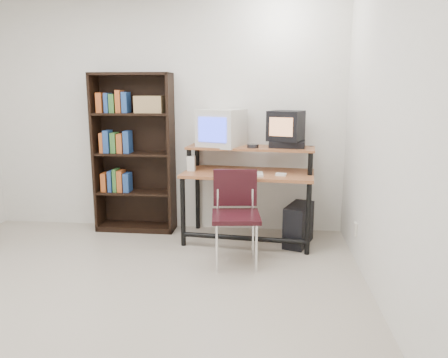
# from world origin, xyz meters

# --- Properties ---
(floor) EXTENTS (4.00, 4.00, 0.01)m
(floor) POSITION_xyz_m (0.00, 0.00, -0.01)
(floor) COLOR #B7AA97
(floor) RESTS_ON ground
(back_wall) EXTENTS (4.00, 0.01, 2.60)m
(back_wall) POSITION_xyz_m (0.00, 2.00, 1.30)
(back_wall) COLOR silver
(back_wall) RESTS_ON floor
(right_wall) EXTENTS (0.01, 4.00, 2.60)m
(right_wall) POSITION_xyz_m (2.00, 0.00, 1.30)
(right_wall) COLOR silver
(right_wall) RESTS_ON floor
(computer_desk) EXTENTS (1.38, 0.79, 0.98)m
(computer_desk) POSITION_xyz_m (0.97, 1.62, 0.70)
(computer_desk) COLOR #9B5A32
(computer_desk) RESTS_ON floor
(crt_monitor) EXTENTS (0.54, 0.54, 0.40)m
(crt_monitor) POSITION_xyz_m (0.67, 1.78, 1.17)
(crt_monitor) COLOR beige
(crt_monitor) RESTS_ON computer_desk
(vcr) EXTENTS (0.39, 0.30, 0.08)m
(vcr) POSITION_xyz_m (1.36, 1.72, 1.01)
(vcr) COLOR black
(vcr) RESTS_ON computer_desk
(crt_tv) EXTENTS (0.41, 0.41, 0.31)m
(crt_tv) POSITION_xyz_m (1.34, 1.74, 1.20)
(crt_tv) COLOR black
(crt_tv) RESTS_ON vcr
(cd_spindle) EXTENTS (0.13, 0.13, 0.05)m
(cd_spindle) POSITION_xyz_m (1.01, 1.64, 0.99)
(cd_spindle) COLOR #26262B
(cd_spindle) RESTS_ON computer_desk
(keyboard) EXTENTS (0.48, 0.24, 0.03)m
(keyboard) POSITION_xyz_m (0.89, 1.43, 0.74)
(keyboard) COLOR beige
(keyboard) RESTS_ON computer_desk
(mousepad) EXTENTS (0.27, 0.24, 0.01)m
(mousepad) POSITION_xyz_m (1.28, 1.43, 0.72)
(mousepad) COLOR black
(mousepad) RESTS_ON computer_desk
(mouse) EXTENTS (0.11, 0.08, 0.03)m
(mouse) POSITION_xyz_m (1.30, 1.45, 0.74)
(mouse) COLOR white
(mouse) RESTS_ON mousepad
(desk_speaker) EXTENTS (0.08, 0.08, 0.17)m
(desk_speaker) POSITION_xyz_m (0.37, 1.61, 0.80)
(desk_speaker) COLOR beige
(desk_speaker) RESTS_ON computer_desk
(pc_tower) EXTENTS (0.34, 0.49, 0.42)m
(pc_tower) POSITION_xyz_m (1.49, 1.53, 0.21)
(pc_tower) COLOR black
(pc_tower) RESTS_ON floor
(school_chair) EXTENTS (0.47, 0.47, 0.85)m
(school_chair) POSITION_xyz_m (0.88, 1.00, 0.52)
(school_chair) COLOR black
(school_chair) RESTS_ON floor
(bookshelf) EXTENTS (0.88, 0.30, 1.75)m
(bookshelf) POSITION_xyz_m (-0.31, 1.86, 0.90)
(bookshelf) COLOR black
(bookshelf) RESTS_ON floor
(wall_outlet) EXTENTS (0.02, 0.08, 0.12)m
(wall_outlet) POSITION_xyz_m (1.99, 1.15, 0.30)
(wall_outlet) COLOR beige
(wall_outlet) RESTS_ON right_wall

